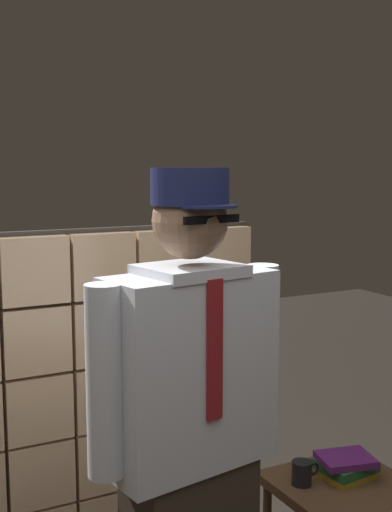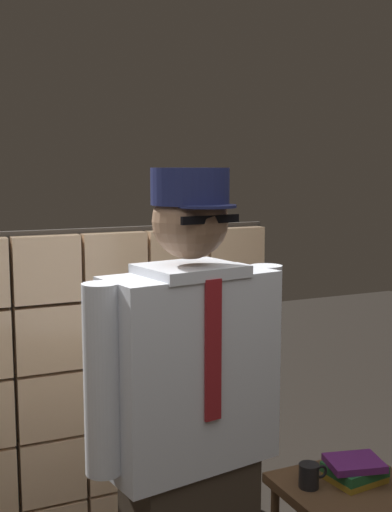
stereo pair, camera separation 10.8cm
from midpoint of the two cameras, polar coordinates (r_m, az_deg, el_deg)
The scene contains 5 objects.
glass_block_wall at distance 3.06m, azimuth -11.62°, elevation -12.57°, with size 2.18×0.10×1.57m.
standing_person at distance 2.18m, azimuth 0.99°, elevation -15.86°, with size 0.73×0.35×1.82m.
side_table at distance 2.83m, azimuth 14.64°, elevation -20.41°, with size 0.52×0.52×0.57m.
book_stack at distance 2.84m, azimuth 14.80°, elevation -17.59°, with size 0.25×0.22×0.09m.
coffee_mug at distance 2.75m, azimuth 11.05°, elevation -18.31°, with size 0.13×0.08×0.09m.
Camera 2 is at (-0.57, -1.47, 1.82)m, focal length 45.82 mm.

